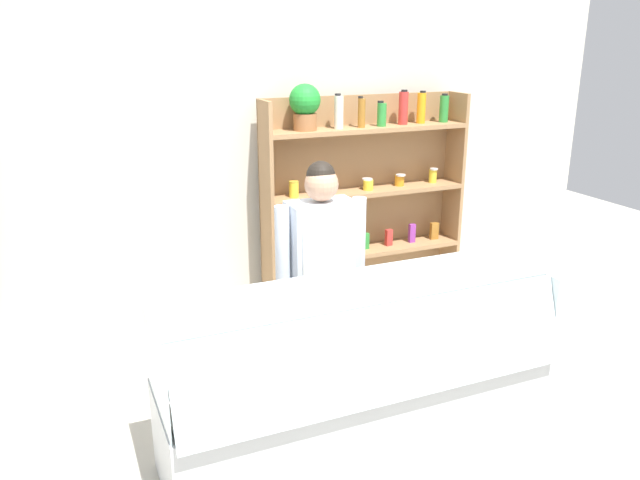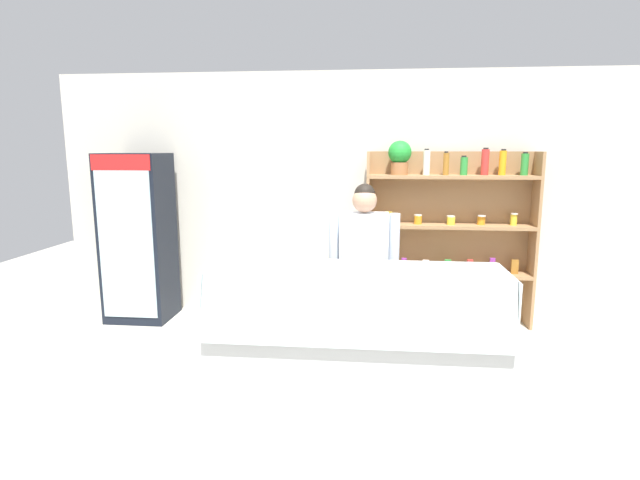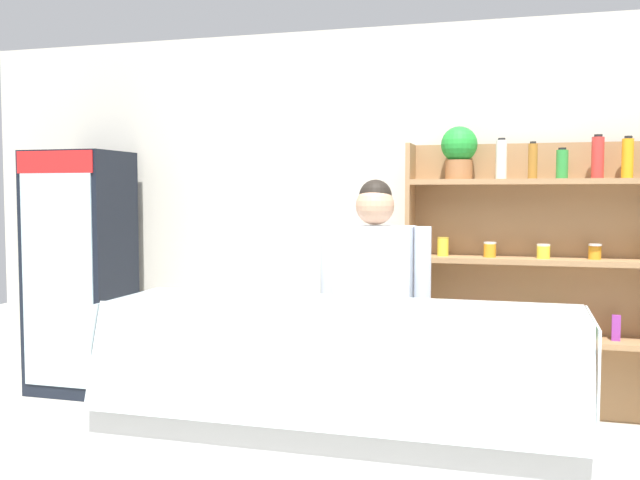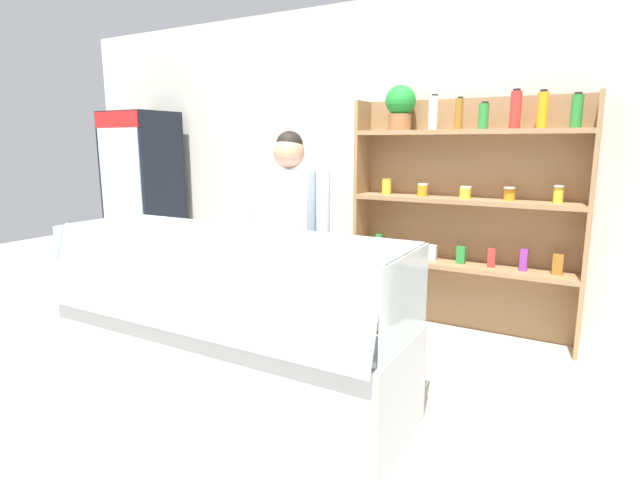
# 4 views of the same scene
# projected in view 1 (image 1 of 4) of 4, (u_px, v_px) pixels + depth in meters

# --- Properties ---
(ground_plane) EXTENTS (12.00, 12.00, 0.00)m
(ground_plane) POSITION_uv_depth(u_px,v_px,m) (351.00, 451.00, 3.61)
(ground_plane) COLOR #B7B2A3
(back_wall) EXTENTS (6.80, 0.10, 2.70)m
(back_wall) POSITION_uv_depth(u_px,v_px,m) (242.00, 161.00, 4.96)
(back_wall) COLOR beige
(back_wall) RESTS_ON ground
(shelving_unit) EXTENTS (1.76, 0.29, 1.96)m
(shelving_unit) POSITION_uv_depth(u_px,v_px,m) (359.00, 189.00, 5.17)
(shelving_unit) COLOR #9E754C
(shelving_unit) RESTS_ON ground
(deli_display_case) EXTENTS (2.20, 0.73, 1.01)m
(deli_display_case) POSITION_uv_depth(u_px,v_px,m) (357.00, 403.00, 3.52)
(deli_display_case) COLOR silver
(deli_display_case) RESTS_ON ground
(shop_clerk) EXTENTS (0.60, 0.25, 1.58)m
(shop_clerk) POSITION_uv_depth(u_px,v_px,m) (322.00, 265.00, 3.89)
(shop_clerk) COLOR #4C4233
(shop_clerk) RESTS_ON ground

